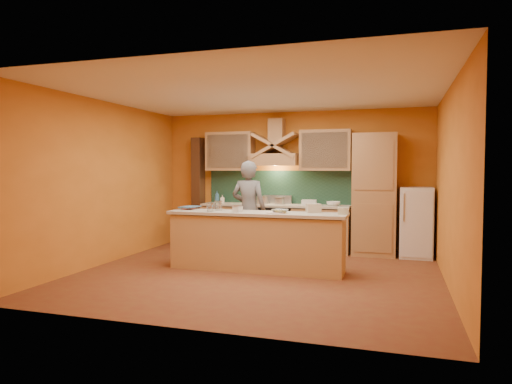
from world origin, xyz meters
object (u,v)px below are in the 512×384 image
(fridge, at_px, (416,222))
(person, at_px, (249,210))
(stove, at_px, (275,227))
(mixing_bowl, at_px, (280,211))
(kitchen_scale, at_px, (238,209))

(fridge, bearing_deg, person, -160.79)
(stove, relative_size, person, 0.50)
(stove, bearing_deg, fridge, 0.00)
(fridge, xyz_separation_m, mixing_bowl, (-2.10, -1.95, 0.33))
(kitchen_scale, xyz_separation_m, mixing_bowl, (0.68, 0.08, -0.02))
(person, relative_size, kitchen_scale, 14.99)
(person, distance_m, mixing_bowl, 1.25)
(person, bearing_deg, stove, -99.08)
(mixing_bowl, bearing_deg, fridge, 42.95)
(person, xyz_separation_m, kitchen_scale, (0.14, -1.01, 0.10))
(fridge, height_order, kitchen_scale, fridge)
(person, relative_size, mixing_bowl, 7.13)
(person, bearing_deg, mixing_bowl, 134.34)
(stove, distance_m, person, 1.13)
(stove, xyz_separation_m, mixing_bowl, (0.60, -1.95, 0.53))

